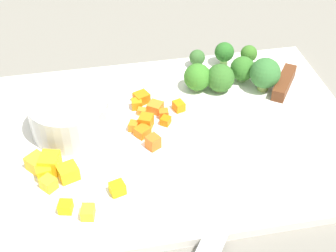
# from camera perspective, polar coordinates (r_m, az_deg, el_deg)

# --- Properties ---
(ground_plane) EXTENTS (4.00, 4.00, 0.00)m
(ground_plane) POSITION_cam_1_polar(r_m,az_deg,el_deg) (0.61, -0.00, -1.56)
(ground_plane) COLOR slate
(cutting_board) EXTENTS (0.49, 0.34, 0.01)m
(cutting_board) POSITION_cam_1_polar(r_m,az_deg,el_deg) (0.61, -0.00, -1.14)
(cutting_board) COLOR white
(cutting_board) RESTS_ON ground_plane
(prep_bowl) EXTENTS (0.10, 0.10, 0.05)m
(prep_bowl) POSITION_cam_1_polar(r_m,az_deg,el_deg) (0.61, -11.86, 1.23)
(prep_bowl) COLOR #BABCBE
(prep_bowl) RESTS_ON cutting_board
(chef_knife) EXTENTS (0.23, 0.31, 0.02)m
(chef_knife) POSITION_cam_1_polar(r_m,az_deg,el_deg) (0.63, 12.19, 1.09)
(chef_knife) COLOR silver
(chef_knife) RESTS_ON cutting_board
(carrot_dice_0) EXTENTS (0.02, 0.02, 0.01)m
(carrot_dice_0) POSITION_cam_1_polar(r_m,az_deg,el_deg) (0.61, -0.66, 0.60)
(carrot_dice_0) COLOR orange
(carrot_dice_0) RESTS_ON cutting_board
(carrot_dice_1) EXTENTS (0.03, 0.03, 0.01)m
(carrot_dice_1) POSITION_cam_1_polar(r_m,az_deg,el_deg) (0.64, -1.55, 2.31)
(carrot_dice_1) COLOR orange
(carrot_dice_1) RESTS_ON cutting_board
(carrot_dice_2) EXTENTS (0.01, 0.01, 0.01)m
(carrot_dice_2) POSITION_cam_1_polar(r_m,az_deg,el_deg) (0.62, -2.60, 0.94)
(carrot_dice_2) COLOR orange
(carrot_dice_2) RESTS_ON cutting_board
(carrot_dice_3) EXTENTS (0.02, 0.02, 0.01)m
(carrot_dice_3) POSITION_cam_1_polar(r_m,az_deg,el_deg) (0.60, -3.13, -0.70)
(carrot_dice_3) COLOR orange
(carrot_dice_3) RESTS_ON cutting_board
(carrot_dice_4) EXTENTS (0.02, 0.02, 0.02)m
(carrot_dice_4) POSITION_cam_1_polar(r_m,az_deg,el_deg) (0.58, -1.83, -1.98)
(carrot_dice_4) COLOR orange
(carrot_dice_4) RESTS_ON cutting_board
(carrot_dice_5) EXTENTS (0.01, 0.01, 0.01)m
(carrot_dice_5) POSITION_cam_1_polar(r_m,az_deg,el_deg) (0.63, -3.19, 1.78)
(carrot_dice_5) COLOR orange
(carrot_dice_5) RESTS_ON cutting_board
(carrot_dice_6) EXTENTS (0.02, 0.02, 0.01)m
(carrot_dice_6) POSITION_cam_1_polar(r_m,az_deg,el_deg) (0.61, -4.21, -0.02)
(carrot_dice_6) COLOR orange
(carrot_dice_6) RESTS_ON cutting_board
(carrot_dice_7) EXTENTS (0.01, 0.01, 0.01)m
(carrot_dice_7) POSITION_cam_1_polar(r_m,az_deg,el_deg) (0.63, -0.17, 1.57)
(carrot_dice_7) COLOR orange
(carrot_dice_7) RESTS_ON cutting_board
(carrot_dice_8) EXTENTS (0.02, 0.02, 0.01)m
(carrot_dice_8) POSITION_cam_1_polar(r_m,az_deg,el_deg) (0.64, 1.32, 2.45)
(carrot_dice_8) COLOR orange
(carrot_dice_8) RESTS_ON cutting_board
(carrot_dice_9) EXTENTS (0.01, 0.01, 0.01)m
(carrot_dice_9) POSITION_cam_1_polar(r_m,az_deg,el_deg) (0.64, -3.83, 2.68)
(carrot_dice_9) COLOR orange
(carrot_dice_9) RESTS_ON cutting_board
(carrot_dice_10) EXTENTS (0.02, 0.02, 0.01)m
(carrot_dice_10) POSITION_cam_1_polar(r_m,az_deg,el_deg) (0.65, -3.25, 3.46)
(carrot_dice_10) COLOR orange
(carrot_dice_10) RESTS_ON cutting_board
(carrot_dice_11) EXTENTS (0.02, 0.02, 0.02)m
(carrot_dice_11) POSITION_cam_1_polar(r_m,az_deg,el_deg) (0.61, -2.69, 0.55)
(carrot_dice_11) COLOR orange
(carrot_dice_11) RESTS_ON cutting_board
(pepper_dice_0) EXTENTS (0.02, 0.02, 0.01)m
(pepper_dice_0) POSITION_cam_1_polar(r_m,az_deg,el_deg) (0.51, -9.73, -10.32)
(pepper_dice_0) COLOR yellow
(pepper_dice_0) RESTS_ON cutting_board
(pepper_dice_1) EXTENTS (0.02, 0.02, 0.01)m
(pepper_dice_1) POSITION_cam_1_polar(r_m,az_deg,el_deg) (0.53, -6.18, -7.56)
(pepper_dice_1) COLOR yellow
(pepper_dice_1) RESTS_ON cutting_board
(pepper_dice_2) EXTENTS (0.02, 0.02, 0.02)m
(pepper_dice_2) POSITION_cam_1_polar(r_m,az_deg,el_deg) (0.56, -14.88, -5.49)
(pepper_dice_2) COLOR yellow
(pepper_dice_2) RESTS_ON cutting_board
(pepper_dice_3) EXTENTS (0.02, 0.02, 0.01)m
(pepper_dice_3) POSITION_cam_1_polar(r_m,az_deg,el_deg) (0.52, -12.38, -9.60)
(pepper_dice_3) COLOR yellow
(pepper_dice_3) RESTS_ON cutting_board
(pepper_dice_4) EXTENTS (0.03, 0.03, 0.02)m
(pepper_dice_4) POSITION_cam_1_polar(r_m,az_deg,el_deg) (0.57, -14.17, -4.38)
(pepper_dice_4) COLOR yellow
(pepper_dice_4) RESTS_ON cutting_board
(pepper_dice_5) EXTENTS (0.03, 0.03, 0.02)m
(pepper_dice_5) POSITION_cam_1_polar(r_m,az_deg,el_deg) (0.57, -15.66, -4.36)
(pepper_dice_5) COLOR yellow
(pepper_dice_5) RESTS_ON cutting_board
(pepper_dice_6) EXTENTS (0.02, 0.02, 0.02)m
(pepper_dice_6) POSITION_cam_1_polar(r_m,az_deg,el_deg) (0.55, -14.35, -6.82)
(pepper_dice_6) COLOR yellow
(pepper_dice_6) RESTS_ON cutting_board
(pepper_dice_7) EXTENTS (0.03, 0.03, 0.02)m
(pepper_dice_7) POSITION_cam_1_polar(r_m,az_deg,el_deg) (0.55, -12.06, -5.54)
(pepper_dice_7) COLOR yellow
(pepper_dice_7) RESTS_ON cutting_board
(broccoli_floret_0) EXTENTS (0.03, 0.03, 0.04)m
(broccoli_floret_0) POSITION_cam_1_polar(r_m,az_deg,el_deg) (0.73, 9.82, 8.61)
(broccoli_floret_0) COLOR #8DC366
(broccoli_floret_0) RESTS_ON cutting_board
(broccoli_floret_1) EXTENTS (0.03, 0.03, 0.04)m
(broccoli_floret_1) POSITION_cam_1_polar(r_m,az_deg,el_deg) (0.73, 6.88, 8.88)
(broccoli_floret_1) COLOR #8CC25F
(broccoli_floret_1) RESTS_ON cutting_board
(broccoli_floret_2) EXTENTS (0.04, 0.04, 0.04)m
(broccoli_floret_2) POSITION_cam_1_polar(r_m,az_deg,el_deg) (0.69, 9.07, 6.89)
(broccoli_floret_2) COLOR #8CB268
(broccoli_floret_2) RESTS_ON cutting_board
(broccoli_floret_3) EXTENTS (0.04, 0.04, 0.04)m
(broccoli_floret_3) POSITION_cam_1_polar(r_m,az_deg,el_deg) (0.67, 3.61, 5.94)
(broccoli_floret_3) COLOR #85AE68
(broccoli_floret_3) RESTS_ON cutting_board
(broccoli_floret_4) EXTENTS (0.04, 0.04, 0.05)m
(broccoli_floret_4) POSITION_cam_1_polar(r_m,az_deg,el_deg) (0.68, 11.74, 6.27)
(broccoli_floret_4) COLOR #95B359
(broccoli_floret_4) RESTS_ON cutting_board
(broccoli_floret_5) EXTENTS (0.04, 0.04, 0.04)m
(broccoli_floret_5) POSITION_cam_1_polar(r_m,az_deg,el_deg) (0.67, 6.39, 5.81)
(broccoli_floret_5) COLOR #94B060
(broccoli_floret_5) RESTS_ON cutting_board
(broccoli_floret_6) EXTENTS (0.02, 0.02, 0.03)m
(broccoli_floret_6) POSITION_cam_1_polar(r_m,az_deg,el_deg) (0.72, 3.58, 8.29)
(broccoli_floret_6) COLOR #8FB959
(broccoli_floret_6) RESTS_ON cutting_board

